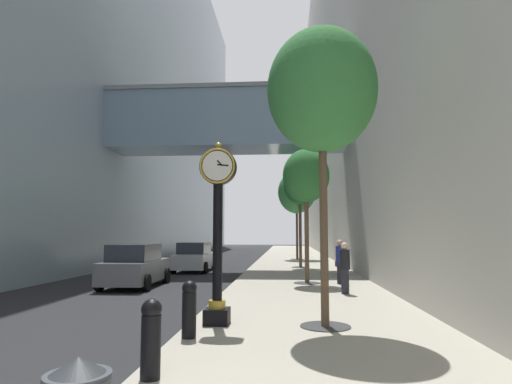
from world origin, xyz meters
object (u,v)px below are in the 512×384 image
street_tree_mid_near (306,177)px  car_silver_near (195,257)px  street_tree_mid_far (300,187)px  car_grey_mid (135,266)px  pedestrian_by_clock (345,266)px  pedestrian_walking (340,260)px  street_clock (218,223)px  bollard_nearest (151,337)px  bollard_second (189,308)px  street_tree_far (297,192)px  street_tree_near (322,91)px

street_tree_mid_near → car_silver_near: (-6.11, 6.70, -3.71)m
street_tree_mid_far → car_grey_mid: (-7.00, -8.81, -4.15)m
pedestrian_by_clock → car_silver_near: size_ratio=0.40×
pedestrian_by_clock → car_silver_near: bearing=126.6°
car_grey_mid → car_silver_near: bearing=83.0°
pedestrian_walking → street_tree_mid_near: bearing=175.1°
street_clock → street_tree_mid_far: street_tree_mid_far is taller
bollard_nearest → street_tree_mid_near: street_tree_mid_near is taller
street_tree_mid_near → car_grey_mid: size_ratio=1.34×
bollard_second → street_tree_mid_far: street_tree_mid_far is taller
street_tree_mid_far → car_grey_mid: street_tree_mid_far is taller
car_silver_near → car_grey_mid: car_grey_mid is taller
street_clock → car_grey_mid: (-4.60, 7.58, -1.57)m
bollard_nearest → bollard_second: bearing=90.0°
street_tree_far → street_tree_mid_near: bearing=-90.0°
street_tree_near → pedestrian_walking: (1.32, 8.12, -4.33)m
pedestrian_by_clock → car_grey_mid: 8.49m
street_tree_mid_near → street_tree_far: bearing=90.0°
street_tree_near → pedestrian_walking: bearing=80.7°
pedestrian_by_clock → bollard_nearest: bearing=-113.8°
street_tree_mid_far → street_tree_far: size_ratio=0.85×
street_tree_mid_near → street_clock: bearing=-106.4°
street_tree_near → street_clock: bearing=178.2°
street_tree_far → street_clock: bearing=-95.6°
street_tree_far → pedestrian_walking: size_ratio=4.00×
street_tree_mid_near → bollard_nearest: bearing=-103.0°
bollard_nearest → pedestrian_walking: 12.39m
street_tree_near → street_tree_far: 24.70m
bollard_second → car_grey_mid: bearing=115.7°
bollard_second → street_clock: bearing=75.0°
bollard_second → pedestrian_by_clock: (3.87, 6.40, 0.34)m
bollard_second → street_tree_mid_far: (2.74, 17.67, 4.26)m
bollard_nearest → street_tree_mid_far: bearing=82.2°
street_tree_mid_near → street_tree_mid_far: bearing=90.0°
bollard_second → pedestrian_walking: pedestrian_walking is taller
bollard_second → pedestrian_walking: size_ratio=0.62×
bollard_nearest → car_silver_near: size_ratio=0.25×
street_tree_mid_far → street_tree_mid_near: bearing=-90.0°
bollard_nearest → street_tree_near: (2.74, 3.58, 4.69)m
street_tree_near → street_tree_mid_near: street_tree_near is taller
street_tree_near → car_silver_near: street_tree_near is taller
bollard_second → pedestrian_walking: 10.18m
street_tree_far → car_silver_near: bearing=-122.0°
street_clock → bollard_second: 2.14m
street_tree_near → bollard_nearest: bearing=-127.4°
street_tree_mid_near → car_silver_near: size_ratio=1.28×
pedestrian_walking → bollard_second: bearing=-113.5°
street_clock → car_silver_near: (-3.71, 14.86, -1.60)m
bollard_second → pedestrian_walking: bearing=66.5°
street_clock → car_grey_mid: 9.00m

